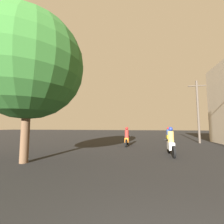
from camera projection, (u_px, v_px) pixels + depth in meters
The scene contains 5 objects.
motorcycle_white at pixel (171, 144), 8.26m from camera, with size 0.60×2.09×1.57m.
motorcycle_orange at pixel (127, 138), 12.24m from camera, with size 0.60×2.08×1.54m.
motorcycle_yellow at pixel (168, 136), 15.91m from camera, with size 0.60×2.00×1.49m.
utility_pole_far at pixel (198, 110), 14.48m from camera, with size 1.60×0.20×6.06m.
street_tree at pixel (29, 65), 6.97m from camera, with size 5.02×5.02×6.95m.
Camera 1 is at (-0.61, -0.94, 1.61)m, focal length 24.00 mm.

